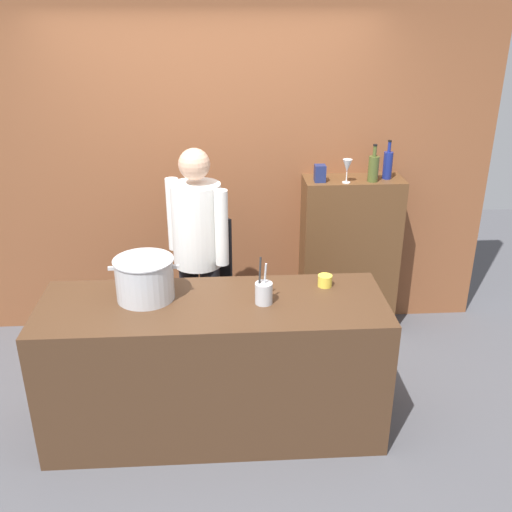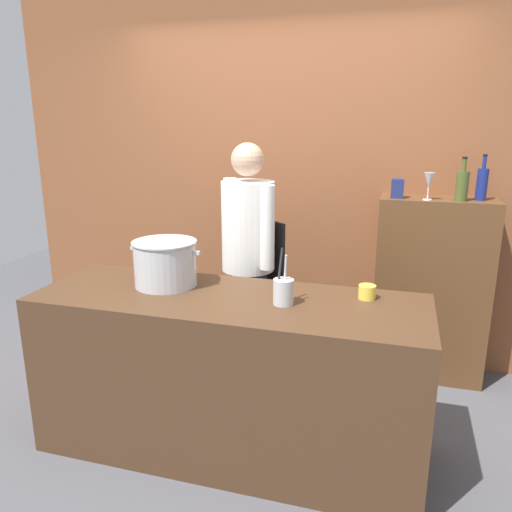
% 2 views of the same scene
% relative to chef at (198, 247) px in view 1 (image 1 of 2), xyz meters
% --- Properties ---
extents(ground_plane, '(8.00, 8.00, 0.00)m').
position_rel_chef_xyz_m(ground_plane, '(0.10, -0.70, -0.96)').
color(ground_plane, '#4C4C51').
extents(brick_back_panel, '(4.40, 0.10, 3.00)m').
position_rel_chef_xyz_m(brick_back_panel, '(0.10, 0.70, 0.54)').
color(brick_back_panel, brown).
rests_on(brick_back_panel, ground_plane).
extents(prep_counter, '(2.07, 0.70, 0.90)m').
position_rel_chef_xyz_m(prep_counter, '(0.10, -0.70, -0.51)').
color(prep_counter, '#472D1C').
rests_on(prep_counter, ground_plane).
extents(bar_cabinet, '(0.76, 0.32, 1.29)m').
position_rel_chef_xyz_m(bar_cabinet, '(1.18, 0.49, -0.32)').
color(bar_cabinet, brown).
rests_on(bar_cabinet, ground_plane).
extents(chef, '(0.45, 0.43, 1.66)m').
position_rel_chef_xyz_m(chef, '(0.00, 0.00, 0.00)').
color(chef, black).
rests_on(chef, ground_plane).
extents(stockpot_large, '(0.42, 0.36, 0.25)m').
position_rel_chef_xyz_m(stockpot_large, '(-0.30, -0.61, 0.06)').
color(stockpot_large, '#B7BABF').
rests_on(stockpot_large, prep_counter).
extents(utensil_crock, '(0.10, 0.10, 0.28)m').
position_rel_chef_xyz_m(utensil_crock, '(0.40, -0.72, 0.00)').
color(utensil_crock, '#B7BABF').
rests_on(utensil_crock, prep_counter).
extents(butter_jar, '(0.09, 0.09, 0.07)m').
position_rel_chef_xyz_m(butter_jar, '(0.80, -0.52, -0.03)').
color(butter_jar, yellow).
rests_on(butter_jar, prep_counter).
extents(wine_bottle_olive, '(0.08, 0.08, 0.28)m').
position_rel_chef_xyz_m(wine_bottle_olive, '(1.30, 0.41, 0.43)').
color(wine_bottle_olive, '#475123').
rests_on(wine_bottle_olive, bar_cabinet).
extents(wine_bottle_cobalt, '(0.07, 0.07, 0.29)m').
position_rel_chef_xyz_m(wine_bottle_cobalt, '(1.43, 0.48, 0.43)').
color(wine_bottle_cobalt, navy).
rests_on(wine_bottle_cobalt, bar_cabinet).
extents(wine_glass_short, '(0.07, 0.07, 0.18)m').
position_rel_chef_xyz_m(wine_glass_short, '(1.10, 0.39, 0.45)').
color(wine_glass_short, silver).
rests_on(wine_glass_short, bar_cabinet).
extents(spice_tin_navy, '(0.08, 0.08, 0.13)m').
position_rel_chef_xyz_m(spice_tin_navy, '(0.91, 0.43, 0.39)').
color(spice_tin_navy, navy).
rests_on(spice_tin_navy, bar_cabinet).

